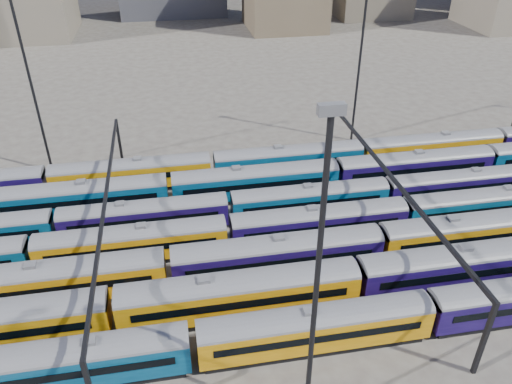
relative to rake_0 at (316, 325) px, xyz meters
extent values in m
plane|color=#413B37|center=(2.31, 15.00, -2.68)|extent=(500.00, 500.00, 0.00)
cube|color=black|center=(-20.82, 0.00, -2.33)|extent=(19.21, 2.49, 0.71)
cube|color=#053554|center=(-20.82, 0.00, -0.51)|extent=(20.22, 2.93, 2.93)
cylinder|color=#4C4C51|center=(-20.82, 0.00, 0.96)|extent=(20.22, 2.93, 2.93)
cube|color=black|center=(-20.82, -1.49, -0.16)|extent=(17.79, 0.06, 0.76)
cube|color=black|center=(-20.82, 1.49, -0.16)|extent=(17.79, 0.06, 0.76)
cube|color=slate|center=(-20.82, 0.00, 1.74)|extent=(1.01, 0.91, 0.35)
cube|color=black|center=(0.00, 0.00, -2.33)|extent=(19.21, 2.49, 0.71)
cube|color=#AE6F06|center=(0.00, 0.00, -0.51)|extent=(20.22, 2.93, 2.93)
cylinder|color=#4C4C51|center=(0.00, 0.00, 0.96)|extent=(20.22, 2.93, 2.93)
cube|color=black|center=(0.00, -1.49, -0.16)|extent=(17.79, 0.06, 0.76)
cube|color=black|center=(0.00, 1.49, -0.16)|extent=(17.79, 0.06, 0.76)
cube|color=slate|center=(0.00, 0.00, 1.74)|extent=(1.01, 0.91, 0.35)
cube|color=black|center=(-5.78, 5.00, -2.29)|extent=(21.02, 2.73, 0.77)
cube|color=#AE6F06|center=(-5.78, 5.00, -0.30)|extent=(22.13, 3.21, 3.21)
cylinder|color=#4C4C51|center=(-5.78, 5.00, 1.30)|extent=(22.13, 3.21, 3.21)
cube|color=black|center=(-5.78, 3.38, 0.08)|extent=(19.47, 0.06, 0.83)
cube|color=black|center=(-5.78, 6.62, 0.08)|extent=(19.47, 0.06, 0.83)
cube|color=slate|center=(-5.78, 5.00, 2.16)|extent=(1.11, 1.00, 0.39)
cube|color=black|center=(16.94, 5.00, -2.29)|extent=(21.02, 2.73, 0.77)
cube|color=#110738|center=(16.94, 5.00, -0.30)|extent=(22.13, 3.21, 3.21)
cylinder|color=#4C4C51|center=(16.94, 5.00, 1.30)|extent=(22.13, 3.21, 3.21)
cube|color=black|center=(16.94, 3.38, 0.08)|extent=(19.47, 0.06, 0.83)
cube|color=black|center=(16.94, 6.62, 0.08)|extent=(19.47, 0.06, 0.83)
cube|color=slate|center=(16.94, 5.00, 2.16)|extent=(1.11, 1.00, 0.39)
cube|color=black|center=(-23.10, 10.00, -2.31)|extent=(20.35, 2.64, 0.75)
cube|color=#AE6F06|center=(-23.10, 10.00, -0.38)|extent=(21.42, 3.11, 3.11)
cylinder|color=#4C4C51|center=(-23.10, 10.00, 1.17)|extent=(21.42, 3.11, 3.11)
cube|color=black|center=(-23.10, 8.43, -0.01)|extent=(18.85, 0.06, 0.80)
cube|color=black|center=(-23.10, 11.57, -0.01)|extent=(18.85, 0.06, 0.80)
cube|color=slate|center=(-23.10, 10.00, 2.00)|extent=(1.07, 0.96, 0.37)
cube|color=black|center=(-1.08, 10.00, -2.31)|extent=(20.35, 2.64, 0.75)
cube|color=#110738|center=(-1.08, 10.00, -0.38)|extent=(21.42, 3.11, 3.11)
cylinder|color=#4C4C51|center=(-1.08, 10.00, 1.17)|extent=(21.42, 3.11, 3.11)
cube|color=black|center=(-1.08, 8.43, -0.01)|extent=(18.85, 0.06, 0.80)
cube|color=black|center=(-1.08, 11.57, -0.01)|extent=(18.85, 0.06, 0.80)
cube|color=slate|center=(-1.08, 10.00, 2.00)|extent=(1.07, 0.96, 0.37)
cube|color=black|center=(20.94, 10.00, -2.31)|extent=(20.35, 2.64, 0.75)
cube|color=#AE6F06|center=(20.94, 10.00, -0.38)|extent=(21.42, 3.11, 3.11)
cylinder|color=#4C4C51|center=(20.94, 10.00, 1.17)|extent=(21.42, 3.11, 3.11)
cube|color=black|center=(20.94, 8.43, -0.01)|extent=(18.85, 0.06, 0.80)
cube|color=black|center=(20.94, 11.57, -0.01)|extent=(18.85, 0.06, 0.80)
cube|color=slate|center=(20.94, 10.00, 2.00)|extent=(1.07, 0.96, 0.37)
cube|color=black|center=(-15.71, 15.00, -2.33)|extent=(18.87, 2.45, 0.70)
cube|color=#AE6F06|center=(-15.71, 15.00, -0.55)|extent=(19.87, 2.88, 2.88)
cylinder|color=#4C4C51|center=(-15.71, 15.00, 0.90)|extent=(19.87, 2.88, 2.88)
cube|color=black|center=(-15.71, 13.54, -0.20)|extent=(17.48, 0.06, 0.74)
cube|color=black|center=(-15.71, 16.46, -0.20)|extent=(17.48, 0.06, 0.74)
cube|color=slate|center=(-15.71, 15.00, 1.66)|extent=(0.99, 0.89, 0.35)
cube|color=black|center=(4.75, 15.00, -2.33)|extent=(18.87, 2.45, 0.70)
cube|color=#110738|center=(4.75, 15.00, -0.55)|extent=(19.87, 2.88, 2.88)
cylinder|color=#4C4C51|center=(4.75, 15.00, 0.90)|extent=(19.87, 2.88, 2.88)
cube|color=black|center=(4.75, 13.54, -0.20)|extent=(17.48, 0.06, 0.74)
cube|color=black|center=(4.75, 16.46, -0.20)|extent=(17.48, 0.06, 0.74)
cube|color=slate|center=(4.75, 15.00, 1.66)|extent=(0.99, 0.89, 0.35)
cube|color=black|center=(25.22, 15.00, -2.33)|extent=(18.87, 2.45, 0.70)
cube|color=#053554|center=(25.22, 15.00, -0.55)|extent=(19.87, 2.88, 2.88)
cylinder|color=#4C4C51|center=(25.22, 15.00, 0.90)|extent=(19.87, 2.88, 2.88)
cube|color=black|center=(25.22, 13.54, -0.20)|extent=(17.48, 0.06, 0.74)
cube|color=black|center=(25.22, 16.46, -0.20)|extent=(17.48, 0.06, 0.74)
cube|color=slate|center=(25.22, 15.00, 1.66)|extent=(0.99, 0.89, 0.35)
cube|color=black|center=(-14.51, 20.00, -2.35)|extent=(18.05, 2.34, 0.66)
cube|color=#110738|center=(-14.51, 20.00, -0.64)|extent=(19.00, 2.75, 2.75)
cylinder|color=#4C4C51|center=(-14.51, 20.00, 0.74)|extent=(19.00, 2.75, 2.75)
cube|color=black|center=(-14.51, 18.60, -0.31)|extent=(16.72, 0.06, 0.71)
cube|color=black|center=(-14.51, 21.40, -0.31)|extent=(16.72, 0.06, 0.71)
cube|color=slate|center=(-14.51, 20.00, 1.47)|extent=(0.95, 0.85, 0.33)
cube|color=black|center=(5.09, 20.00, -2.35)|extent=(18.05, 2.34, 0.66)
cube|color=#053554|center=(5.09, 20.00, -0.64)|extent=(19.00, 2.75, 2.75)
cylinder|color=#4C4C51|center=(5.09, 20.00, 0.74)|extent=(19.00, 2.75, 2.75)
cube|color=black|center=(5.09, 18.60, -0.31)|extent=(16.72, 0.06, 0.71)
cube|color=black|center=(5.09, 21.40, -0.31)|extent=(16.72, 0.06, 0.71)
cube|color=slate|center=(5.09, 20.00, 1.47)|extent=(0.95, 0.85, 0.33)
cube|color=black|center=(24.68, 20.00, -2.35)|extent=(18.05, 2.34, 0.66)
cube|color=#110738|center=(24.68, 20.00, -0.64)|extent=(19.00, 2.75, 2.75)
cylinder|color=#4C4C51|center=(24.68, 20.00, 0.74)|extent=(19.00, 2.75, 2.75)
cube|color=black|center=(24.68, 18.60, -0.31)|extent=(16.72, 0.06, 0.71)
cube|color=black|center=(24.68, 21.40, -0.31)|extent=(16.72, 0.06, 0.71)
cube|color=slate|center=(24.68, 20.00, 1.47)|extent=(0.95, 0.85, 0.33)
cube|color=black|center=(-22.26, 25.00, -2.31)|extent=(19.96, 2.59, 0.74)
cube|color=#053554|center=(-22.26, 25.00, -0.42)|extent=(21.01, 3.05, 3.05)
cylinder|color=#4C4C51|center=(-22.26, 25.00, 1.10)|extent=(21.01, 3.05, 3.05)
cube|color=black|center=(-22.26, 23.46, -0.06)|extent=(18.49, 0.06, 0.79)
cube|color=black|center=(-22.26, 26.54, -0.06)|extent=(18.49, 0.06, 0.79)
cube|color=slate|center=(-22.26, 25.00, 1.91)|extent=(1.05, 0.95, 0.37)
cube|color=black|center=(-0.65, 25.00, -2.31)|extent=(19.96, 2.59, 0.74)
cube|color=#053554|center=(-0.65, 25.00, -0.42)|extent=(21.01, 3.05, 3.05)
cylinder|color=#4C4C51|center=(-0.65, 25.00, 1.10)|extent=(21.01, 3.05, 3.05)
cube|color=black|center=(-0.65, 23.46, -0.06)|extent=(18.49, 0.06, 0.79)
cube|color=black|center=(-0.65, 26.54, -0.06)|extent=(18.49, 0.06, 0.79)
cube|color=slate|center=(-0.65, 25.00, 1.91)|extent=(1.05, 0.95, 0.37)
cube|color=black|center=(20.96, 25.00, -2.31)|extent=(19.96, 2.59, 0.74)
cube|color=#110738|center=(20.96, 25.00, -0.42)|extent=(21.01, 3.05, 3.05)
cylinder|color=#4C4C51|center=(20.96, 25.00, 1.10)|extent=(21.01, 3.05, 3.05)
cube|color=black|center=(20.96, 23.46, -0.06)|extent=(18.49, 0.06, 0.79)
cube|color=black|center=(20.96, 26.54, -0.06)|extent=(18.49, 0.06, 0.79)
cube|color=slate|center=(20.96, 25.00, 1.91)|extent=(1.05, 0.95, 0.37)
cube|color=black|center=(-16.20, 30.00, -2.32)|extent=(19.43, 2.52, 0.72)
cube|color=#AE6F06|center=(-16.20, 30.00, -0.48)|extent=(20.45, 2.97, 2.97)
cylinder|color=#4C4C51|center=(-16.20, 30.00, 1.00)|extent=(20.45, 2.97, 2.97)
cube|color=black|center=(-16.20, 28.50, -0.13)|extent=(18.00, 0.06, 0.77)
cube|color=black|center=(-16.20, 31.50, -0.13)|extent=(18.00, 0.06, 0.77)
cube|color=slate|center=(-16.20, 30.00, 1.79)|extent=(1.02, 0.92, 0.36)
cube|color=black|center=(4.86, 30.00, -2.32)|extent=(19.43, 2.52, 0.72)
cube|color=#053554|center=(4.86, 30.00, -0.48)|extent=(20.45, 2.97, 2.97)
cylinder|color=#4C4C51|center=(4.86, 30.00, 1.00)|extent=(20.45, 2.97, 2.97)
cube|color=black|center=(4.86, 28.50, -0.13)|extent=(18.00, 0.06, 0.77)
cube|color=black|center=(4.86, 31.50, -0.13)|extent=(18.00, 0.06, 0.77)
cube|color=slate|center=(4.86, 30.00, 1.79)|extent=(1.02, 0.92, 0.36)
cube|color=black|center=(25.91, 30.00, -2.32)|extent=(19.43, 2.52, 0.72)
cube|color=#AE6F06|center=(25.91, 30.00, -0.48)|extent=(20.45, 2.97, 2.97)
cylinder|color=#4C4C51|center=(25.91, 30.00, 1.00)|extent=(20.45, 2.97, 2.97)
cube|color=black|center=(25.91, 28.50, -0.13)|extent=(18.00, 0.06, 0.77)
cube|color=black|center=(25.91, 31.50, -0.13)|extent=(18.00, 0.06, 0.77)
cube|color=slate|center=(25.91, 30.00, 1.79)|extent=(1.02, 0.92, 0.36)
cube|color=black|center=(-17.69, 35.00, 1.32)|extent=(0.35, 0.35, 8.00)
cube|color=black|center=(-17.69, 15.00, 5.12)|extent=(0.30, 40.00, 0.45)
cube|color=black|center=(12.31, -5.00, 1.32)|extent=(0.35, 0.35, 8.00)
cube|color=black|center=(12.31, 35.00, 1.32)|extent=(0.35, 0.35, 8.00)
cube|color=black|center=(12.31, 15.00, 5.12)|extent=(0.30, 40.00, 0.45)
cylinder|color=black|center=(-27.69, 37.00, 9.82)|extent=(0.36, 0.36, 25.00)
cylinder|color=black|center=(-2.69, -7.00, 9.82)|extent=(0.36, 0.36, 25.00)
cube|color=slate|center=(-2.69, -7.00, 22.62)|extent=(1.40, 0.50, 0.60)
cylinder|color=black|center=(17.31, 39.00, 9.82)|extent=(0.36, 0.36, 25.00)
camera|label=1|loc=(-10.40, -28.69, 31.96)|focal=35.00mm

